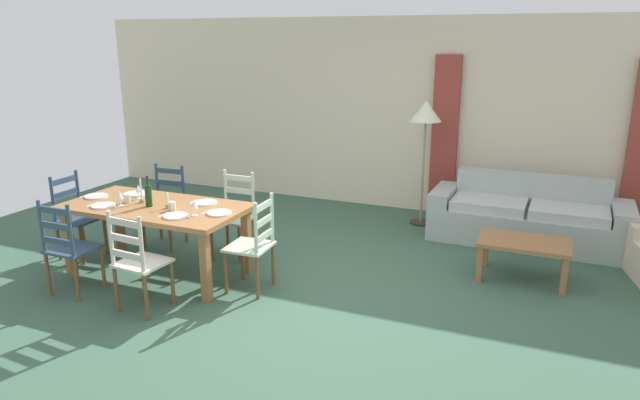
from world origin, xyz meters
name	(u,v)px	position (x,y,z in m)	size (l,w,h in m)	color
ground_plane	(292,293)	(0.00, 0.00, -0.01)	(9.60, 9.60, 0.02)	#3A5D48
wall_far	(391,115)	(0.00, 3.30, 1.35)	(9.60, 0.16, 2.70)	beige
curtain_panel_left	(444,137)	(0.81, 3.16, 1.10)	(0.35, 0.08, 2.20)	#983A2F
dining_table	(155,213)	(-1.50, -0.11, 0.66)	(1.90, 0.96, 0.75)	#986539
dining_chair_near_left	(68,248)	(-1.95, -0.87, 0.48)	(0.42, 0.40, 0.96)	#2D455A
dining_chair_near_right	(138,262)	(-1.10, -0.89, 0.48)	(0.45, 0.43, 0.96)	beige
dining_chair_far_left	(166,206)	(-1.98, 0.66, 0.48)	(0.45, 0.43, 0.96)	#2B4257
dining_chair_far_right	(235,215)	(-1.03, 0.67, 0.48)	(0.43, 0.41, 0.96)	beige
dining_chair_head_west	(76,216)	(-2.65, -0.08, 0.48)	(0.40, 0.42, 0.96)	navy
dining_chair_head_east	(254,244)	(-0.36, -0.09, 0.48)	(0.42, 0.44, 0.96)	beige
dinner_plate_near_left	(103,206)	(-1.95, -0.36, 0.76)	(0.24, 0.24, 0.02)	white
fork_near_left	(92,205)	(-2.10, -0.36, 0.75)	(0.02, 0.17, 0.01)	silver
dinner_plate_near_right	(176,216)	(-1.05, -0.36, 0.76)	(0.24, 0.24, 0.02)	white
fork_near_right	(163,215)	(-1.20, -0.36, 0.75)	(0.02, 0.17, 0.01)	silver
dinner_plate_far_left	(136,194)	(-1.95, 0.14, 0.76)	(0.24, 0.24, 0.02)	white
fork_far_left	(125,193)	(-2.10, 0.14, 0.75)	(0.02, 0.17, 0.01)	silver
dinner_plate_far_right	(205,203)	(-1.05, 0.14, 0.76)	(0.24, 0.24, 0.02)	white
fork_far_right	(193,202)	(-1.20, 0.14, 0.75)	(0.02, 0.17, 0.01)	silver
dinner_plate_head_west	(96,196)	(-2.28, -0.11, 0.76)	(0.24, 0.24, 0.02)	white
fork_head_west	(86,195)	(-2.43, -0.11, 0.75)	(0.02, 0.17, 0.01)	silver
dinner_plate_head_east	(219,213)	(-0.72, -0.11, 0.76)	(0.24, 0.24, 0.02)	white
fork_head_east	(206,212)	(-0.87, -0.11, 0.75)	(0.02, 0.17, 0.01)	silver
wine_bottle	(148,195)	(-1.52, -0.17, 0.87)	(0.07, 0.07, 0.32)	#143819
wine_glass_near_left	(120,195)	(-1.81, -0.27, 0.86)	(0.06, 0.06, 0.16)	white
wine_glass_near_right	(195,205)	(-0.90, -0.26, 0.86)	(0.06, 0.06, 0.16)	white
wine_glass_far_left	(138,189)	(-1.80, 0.01, 0.86)	(0.06, 0.06, 0.16)	white
coffee_cup_primary	(172,206)	(-1.22, -0.20, 0.80)	(0.07, 0.07, 0.09)	beige
coffee_cup_secondary	(127,199)	(-1.82, -0.15, 0.80)	(0.07, 0.07, 0.09)	beige
candle_tall	(141,196)	(-1.68, -0.09, 0.82)	(0.05, 0.05, 0.26)	#998C66
candle_short	(168,204)	(-1.30, -0.15, 0.79)	(0.05, 0.05, 0.16)	#998C66
couch	(528,219)	(2.01, 2.43, 0.29)	(2.29, 0.84, 0.80)	#A3AAA4
coffee_table	(524,247)	(2.05, 1.21, 0.36)	(0.90, 0.56, 0.42)	#986539
standing_lamp	(426,119)	(0.66, 2.61, 1.41)	(0.40, 0.40, 1.64)	#332D28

